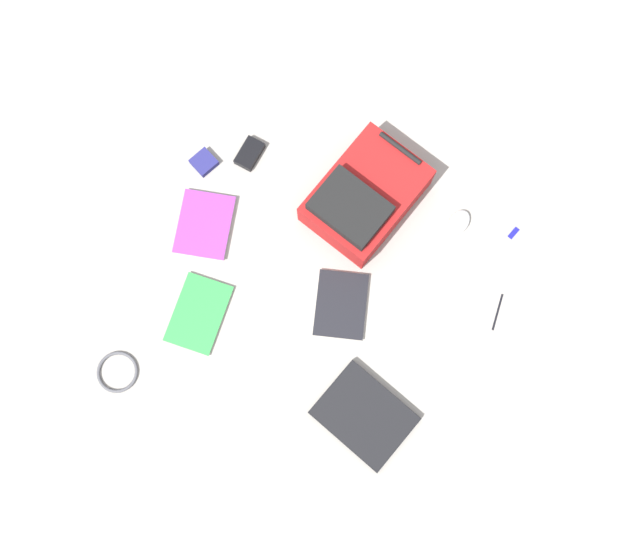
{
  "coord_description": "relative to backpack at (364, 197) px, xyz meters",
  "views": [
    {
      "loc": [
        0.13,
        -0.45,
        2.34
      ],
      "look_at": [
        -0.04,
        -0.05,
        0.02
      ],
      "focal_mm": 38.3,
      "sensor_mm": 36.0,
      "label": 1
    }
  ],
  "objects": [
    {
      "name": "ground_plane",
      "position": [
        0.0,
        -0.27,
        -0.08
      ],
      "size": [
        4.14,
        4.14,
        0.0
      ],
      "primitive_type": "plane",
      "color": "gray"
    },
    {
      "name": "backpack",
      "position": [
        0.0,
        0.0,
        0.0
      ],
      "size": [
        0.39,
        0.47,
        0.18
      ],
      "color": "maroon",
      "rests_on": "ground_plane"
    },
    {
      "name": "laptop",
      "position": [
        0.28,
        -0.69,
        -0.06
      ],
      "size": [
        0.36,
        0.31,
        0.03
      ],
      "color": "black",
      "rests_on": "ground_plane"
    },
    {
      "name": "book_blue",
      "position": [
        -0.37,
        -0.59,
        -0.07
      ],
      "size": [
        0.18,
        0.26,
        0.01
      ],
      "color": "silver",
      "rests_on": "ground_plane"
    },
    {
      "name": "book_manual",
      "position": [
        -0.48,
        -0.29,
        -0.07
      ],
      "size": [
        0.23,
        0.27,
        0.02
      ],
      "color": "silver",
      "rests_on": "ground_plane"
    },
    {
      "name": "book_comic",
      "position": [
        0.07,
        -0.37,
        -0.07
      ],
      "size": [
        0.23,
        0.27,
        0.02
      ],
      "color": "silver",
      "rests_on": "ground_plane"
    },
    {
      "name": "computer_mouse",
      "position": [
        0.34,
        0.06,
        -0.06
      ],
      "size": [
        0.08,
        0.1,
        0.03
      ],
      "primitive_type": "ellipsoid",
      "rotation": [
        0.0,
        0.0,
        -0.19
      ],
      "color": "silver",
      "rests_on": "ground_plane"
    },
    {
      "name": "cable_coil",
      "position": [
        -0.55,
        -0.87,
        -0.07
      ],
      "size": [
        0.14,
        0.14,
        0.01
      ],
      "primitive_type": "torus",
      "color": "#4C4C51",
      "rests_on": "ground_plane"
    },
    {
      "name": "power_brick",
      "position": [
        -0.44,
        0.01,
        -0.06
      ],
      "size": [
        0.08,
        0.12,
        0.03
      ],
      "primitive_type": "cube",
      "rotation": [
        0.0,
        0.0,
        -0.11
      ],
      "color": "black",
      "rests_on": "ground_plane"
    },
    {
      "name": "pen_black",
      "position": [
        0.58,
        -0.18,
        -0.07
      ],
      "size": [
        0.02,
        0.13,
        0.01
      ],
      "primitive_type": "cylinder",
      "rotation": [
        1.57,
        0.0,
        0.08
      ],
      "color": "black",
      "rests_on": "ground_plane"
    },
    {
      "name": "earbud_pouch",
      "position": [
        -0.58,
        -0.08,
        -0.06
      ],
      "size": [
        0.1,
        0.1,
        0.03
      ],
      "primitive_type": "cube",
      "rotation": [
        0.0,
        0.0,
        4.27
      ],
      "color": "navy",
      "rests_on": "ground_plane"
    },
    {
      "name": "usb_stick",
      "position": [
        0.53,
        0.1,
        -0.07
      ],
      "size": [
        0.03,
        0.05,
        0.01
      ],
      "primitive_type": "cube",
      "rotation": [
        0.0,
        0.0,
        -0.33
      ],
      "color": "#191999",
      "rests_on": "ground_plane"
    }
  ]
}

